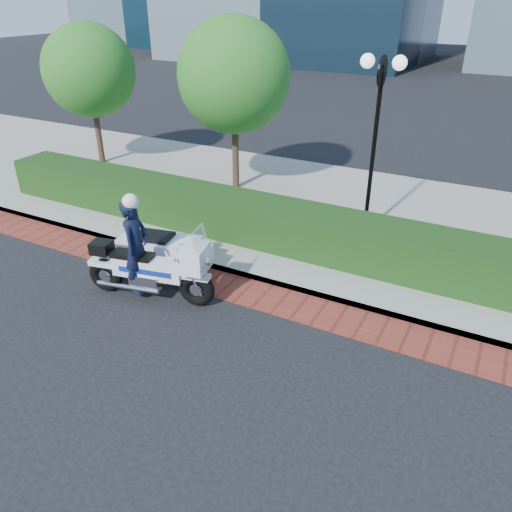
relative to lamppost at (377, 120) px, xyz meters
The scene contains 8 objects.
ground 6.07m from the lamppost, 100.89° to the right, with size 120.00×120.00×0.00m, color black.
brick_strip 4.84m from the lamppost, 105.12° to the right, with size 60.00×1.00×0.01m, color maroon.
sidewalk 3.16m from the lamppost, 141.34° to the left, with size 60.00×8.00×0.15m, color gray.
hedge_main 2.98m from the lamppost, 122.01° to the right, with size 18.00×1.20×1.00m, color black.
lamppost is the anchor object (origin of this frame).
tree_a 10.09m from the lamppost, behind, with size 3.00×3.00×4.58m.
tree_b 4.71m from the lamppost, 163.89° to the left, with size 3.20×3.20×4.89m.
police_motorcycle 5.87m from the lamppost, 125.78° to the right, with size 2.74×1.97×2.23m.
Camera 1 is at (3.94, -6.19, 5.56)m, focal length 35.00 mm.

